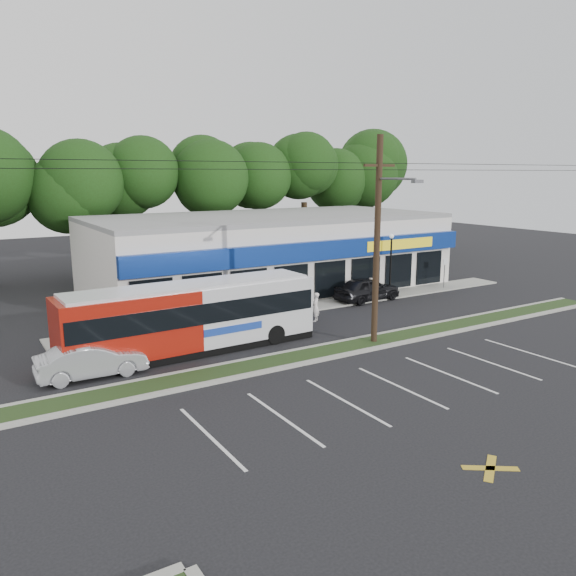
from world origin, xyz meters
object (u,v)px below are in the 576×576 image
(utility_pole, at_px, (375,234))
(car_dark, at_px, (367,289))
(lamp_post, at_px, (391,257))
(sign_post, at_px, (445,268))
(pedestrian_b, at_px, (370,289))
(metrobus, at_px, (192,316))
(pedestrian_a, at_px, (316,307))
(car_silver, at_px, (91,360))

(utility_pole, distance_m, car_dark, 10.67)
(lamp_post, distance_m, sign_post, 5.13)
(car_dark, distance_m, pedestrian_b, 0.25)
(metrobus, height_order, pedestrian_a, metrobus)
(pedestrian_a, height_order, pedestrian_b, pedestrian_a)
(car_silver, bearing_deg, metrobus, -76.78)
(sign_post, xyz_separation_m, car_silver, (-25.93, -5.07, -0.83))
(sign_post, height_order, car_silver, sign_post)
(sign_post, height_order, pedestrian_a, sign_post)
(car_silver, bearing_deg, lamp_post, -74.22)
(pedestrian_b, bearing_deg, metrobus, 39.97)
(lamp_post, distance_m, car_silver, 21.68)
(lamp_post, bearing_deg, car_dark, -172.39)
(pedestrian_a, bearing_deg, pedestrian_b, 159.81)
(pedestrian_a, xyz_separation_m, pedestrian_b, (6.06, 2.50, -0.06))
(metrobus, height_order, car_dark, metrobus)
(utility_pole, xyz_separation_m, lamp_post, (8.17, 7.87, -2.74))
(pedestrian_a, relative_size, pedestrian_b, 1.08)
(metrobus, bearing_deg, car_silver, -169.96)
(metrobus, bearing_deg, utility_pole, -25.92)
(pedestrian_a, bearing_deg, car_dark, 160.65)
(sign_post, bearing_deg, lamp_post, 177.42)
(utility_pole, bearing_deg, car_dark, 51.97)
(utility_pole, height_order, lamp_post, utility_pole)
(pedestrian_b, bearing_deg, pedestrian_a, 46.54)
(metrobus, bearing_deg, car_dark, 14.51)
(lamp_post, bearing_deg, pedestrian_b, -171.47)
(car_dark, bearing_deg, utility_pole, 138.43)
(car_dark, bearing_deg, pedestrian_b, -93.55)
(sign_post, xyz_separation_m, metrobus, (-21.08, -4.07, 0.17))
(sign_post, relative_size, pedestrian_b, 1.46)
(car_dark, height_order, pedestrian_a, pedestrian_a)
(sign_post, distance_m, car_silver, 26.44)
(utility_pole, relative_size, car_silver, 11.43)
(car_dark, bearing_deg, pedestrian_a, 109.73)
(sign_post, bearing_deg, pedestrian_b, -179.39)
(metrobus, bearing_deg, pedestrian_a, 8.97)
(utility_pole, relative_size, sign_post, 22.47)
(metrobus, relative_size, car_dark, 2.61)
(lamp_post, xyz_separation_m, sign_post, (5.00, -0.23, -1.12))
(metrobus, bearing_deg, sign_post, 9.32)
(utility_pole, bearing_deg, car_silver, 168.60)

